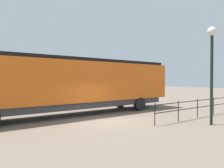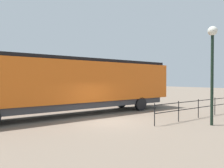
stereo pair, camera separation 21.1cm
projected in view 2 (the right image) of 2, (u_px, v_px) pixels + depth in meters
The scene contains 4 objects.
ground_plane at pixel (110, 122), 13.14m from camera, with size 120.00×120.00×0.00m, color #756656.
locomotive at pixel (79, 83), 15.86m from camera, with size 2.85×17.22×4.10m.
lamp_post at pixel (212, 54), 12.02m from camera, with size 0.52×0.52×5.55m.
platform_fence at pixel (207, 105), 15.07m from camera, with size 0.05×10.81×1.26m.
Camera 2 is at (10.55, -7.75, 2.56)m, focal length 34.55 mm.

